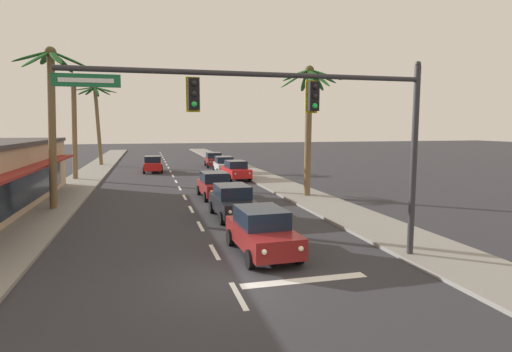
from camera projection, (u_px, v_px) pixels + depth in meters
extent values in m
plane|color=#2D2D33|center=(230.00, 280.00, 12.68)|extent=(220.00, 220.00, 0.00)
cube|color=gray|center=(276.00, 184.00, 33.85)|extent=(3.20, 110.00, 0.14)
cube|color=gray|center=(70.00, 191.00, 29.91)|extent=(3.20, 110.00, 0.14)
cube|color=silver|center=(238.00, 295.00, 11.51)|extent=(0.16, 2.00, 0.01)
cube|color=silver|center=(214.00, 252.00, 15.54)|extent=(0.16, 2.00, 0.01)
cube|color=silver|center=(200.00, 226.00, 19.57)|extent=(0.16, 2.00, 0.01)
cube|color=silver|center=(191.00, 209.00, 23.60)|extent=(0.16, 2.00, 0.01)
cube|color=silver|center=(185.00, 197.00, 27.63)|extent=(0.16, 2.00, 0.01)
cube|color=silver|center=(180.00, 188.00, 31.66)|extent=(0.16, 2.00, 0.01)
cube|color=silver|center=(176.00, 181.00, 35.69)|extent=(0.16, 2.00, 0.01)
cube|color=silver|center=(173.00, 176.00, 39.72)|extent=(0.16, 2.00, 0.01)
cube|color=silver|center=(170.00, 171.00, 43.75)|extent=(0.16, 2.00, 0.01)
cube|color=silver|center=(168.00, 168.00, 47.78)|extent=(0.16, 2.00, 0.01)
cube|color=silver|center=(167.00, 164.00, 51.81)|extent=(0.16, 2.00, 0.01)
cube|color=silver|center=(165.00, 162.00, 55.84)|extent=(0.16, 2.00, 0.01)
cube|color=silver|center=(164.00, 159.00, 59.87)|extent=(0.16, 2.00, 0.01)
cube|color=silver|center=(163.00, 157.00, 63.90)|extent=(0.16, 2.00, 0.01)
cube|color=silver|center=(162.00, 156.00, 67.93)|extent=(0.16, 2.00, 0.01)
cube|color=silver|center=(161.00, 154.00, 71.97)|extent=(0.16, 2.00, 0.01)
cube|color=silver|center=(160.00, 153.00, 76.00)|extent=(0.16, 2.00, 0.01)
cube|color=silver|center=(305.00, 280.00, 12.65)|extent=(4.00, 0.44, 0.01)
cylinder|color=#2D2D33|center=(414.00, 164.00, 14.52)|extent=(0.22, 0.22, 6.71)
cylinder|color=#2D2D33|center=(255.00, 74.00, 12.74)|extent=(11.43, 0.16, 0.16)
sphere|color=#2D2D33|center=(418.00, 64.00, 14.12)|extent=(0.20, 0.20, 0.20)
cube|color=black|center=(313.00, 97.00, 13.28)|extent=(0.32, 0.26, 0.92)
sphere|color=black|center=(315.00, 87.00, 13.11)|extent=(0.17, 0.17, 0.17)
sphere|color=black|center=(315.00, 96.00, 13.14)|extent=(0.17, 0.17, 0.17)
sphere|color=#1EE54C|center=(315.00, 106.00, 13.18)|extent=(0.17, 0.17, 0.17)
cube|color=yellow|center=(311.00, 97.00, 13.44)|extent=(0.42, 0.03, 1.04)
cube|color=black|center=(194.00, 94.00, 12.32)|extent=(0.32, 0.26, 0.92)
sphere|color=black|center=(194.00, 83.00, 12.15)|extent=(0.17, 0.17, 0.17)
sphere|color=black|center=(194.00, 94.00, 12.18)|extent=(0.17, 0.17, 0.17)
sphere|color=#1EE54C|center=(194.00, 104.00, 12.22)|extent=(0.17, 0.17, 0.17)
cube|color=yellow|center=(193.00, 95.00, 12.48)|extent=(0.42, 0.03, 1.04)
cube|color=#146038|center=(86.00, 80.00, 11.56)|extent=(1.82, 0.05, 0.36)
cube|color=white|center=(86.00, 80.00, 11.53)|extent=(1.46, 0.01, 0.12)
cube|color=maroon|center=(262.00, 236.00, 15.23)|extent=(1.91, 4.36, 0.72)
cube|color=black|center=(261.00, 217.00, 15.29)|extent=(1.68, 2.26, 0.64)
cylinder|color=black|center=(299.00, 255.00, 14.17)|extent=(0.24, 0.65, 0.64)
cylinder|color=black|center=(250.00, 259.00, 13.68)|extent=(0.24, 0.65, 0.64)
cylinder|color=black|center=(272.00, 234.00, 16.87)|extent=(0.24, 0.65, 0.64)
cylinder|color=black|center=(230.00, 237.00, 16.38)|extent=(0.24, 0.65, 0.64)
sphere|color=#F9EFC6|center=(301.00, 249.00, 13.33)|extent=(0.18, 0.18, 0.18)
sphere|color=#F9EFC6|center=(264.00, 252.00, 12.98)|extent=(0.18, 0.18, 0.18)
cube|color=red|center=(262.00, 219.00, 17.46)|extent=(0.24, 0.07, 0.20)
cube|color=red|center=(231.00, 222.00, 17.08)|extent=(0.24, 0.07, 0.20)
cube|color=black|center=(233.00, 205.00, 21.35)|extent=(1.85, 4.34, 0.72)
cube|color=black|center=(232.00, 191.00, 21.42)|extent=(1.65, 2.23, 0.64)
cylinder|color=black|center=(257.00, 216.00, 20.28)|extent=(0.23, 0.64, 0.64)
cylinder|color=black|center=(222.00, 218.00, 19.80)|extent=(0.23, 0.64, 0.64)
cylinder|color=black|center=(242.00, 206.00, 22.99)|extent=(0.23, 0.64, 0.64)
cylinder|color=black|center=(212.00, 207.00, 22.51)|extent=(0.23, 0.64, 0.64)
sphere|color=#F9EFC6|center=(256.00, 210.00, 19.44)|extent=(0.18, 0.18, 0.18)
sphere|color=#F9EFC6|center=(230.00, 212.00, 19.10)|extent=(0.18, 0.18, 0.18)
cube|color=red|center=(236.00, 195.00, 23.58)|extent=(0.24, 0.07, 0.20)
cube|color=red|center=(213.00, 197.00, 23.22)|extent=(0.24, 0.07, 0.20)
cube|color=maroon|center=(215.00, 187.00, 27.44)|extent=(1.89, 4.35, 0.72)
cube|color=black|center=(214.00, 177.00, 27.51)|extent=(1.67, 2.25, 0.64)
cylinder|color=black|center=(232.00, 196.00, 26.38)|extent=(0.24, 0.65, 0.64)
cylinder|color=black|center=(206.00, 197.00, 25.89)|extent=(0.24, 0.65, 0.64)
cylinder|color=black|center=(223.00, 189.00, 29.08)|extent=(0.24, 0.65, 0.64)
cylinder|color=black|center=(199.00, 190.00, 28.60)|extent=(0.24, 0.65, 0.64)
sphere|color=#F9EFC6|center=(231.00, 191.00, 25.54)|extent=(0.18, 0.18, 0.18)
sphere|color=#F9EFC6|center=(211.00, 191.00, 25.19)|extent=(0.18, 0.18, 0.18)
cube|color=red|center=(218.00, 181.00, 29.68)|extent=(0.24, 0.07, 0.20)
cube|color=red|center=(200.00, 182.00, 29.30)|extent=(0.24, 0.07, 0.20)
cube|color=red|center=(153.00, 166.00, 42.98)|extent=(1.88, 4.35, 0.72)
cube|color=black|center=(153.00, 159.00, 42.75)|extent=(1.66, 2.24, 0.64)
cylinder|color=black|center=(145.00, 168.00, 44.20)|extent=(0.24, 0.65, 0.64)
cylinder|color=black|center=(161.00, 168.00, 44.59)|extent=(0.24, 0.65, 0.64)
cylinder|color=black|center=(144.00, 171.00, 41.45)|extent=(0.24, 0.65, 0.64)
cylinder|color=black|center=(162.00, 170.00, 41.84)|extent=(0.24, 0.65, 0.64)
sphere|color=#B2B2AD|center=(147.00, 163.00, 44.93)|extent=(0.18, 0.18, 0.18)
sphere|color=#B2B2AD|center=(159.00, 163.00, 45.21)|extent=(0.18, 0.18, 0.18)
cube|color=red|center=(146.00, 167.00, 40.73)|extent=(0.24, 0.07, 0.20)
cube|color=red|center=(160.00, 166.00, 41.03)|extent=(0.24, 0.07, 0.20)
cube|color=red|center=(236.00, 172.00, 36.82)|extent=(1.92, 4.36, 0.72)
cube|color=black|center=(236.00, 164.00, 36.89)|extent=(1.68, 2.26, 0.64)
cylinder|color=black|center=(250.00, 178.00, 35.76)|extent=(0.24, 0.65, 0.64)
cylinder|color=black|center=(230.00, 178.00, 35.27)|extent=(0.24, 0.65, 0.64)
cylinder|color=black|center=(242.00, 174.00, 38.46)|extent=(0.24, 0.65, 0.64)
cylinder|color=black|center=(223.00, 175.00, 37.97)|extent=(0.24, 0.65, 0.64)
sphere|color=#B2B2AD|center=(250.00, 174.00, 34.93)|extent=(0.18, 0.18, 0.18)
sphere|color=#B2B2AD|center=(235.00, 174.00, 34.57)|extent=(0.18, 0.18, 0.18)
cube|color=red|center=(237.00, 168.00, 39.05)|extent=(0.24, 0.07, 0.20)
cube|color=red|center=(224.00, 169.00, 38.68)|extent=(0.24, 0.07, 0.20)
cube|color=silver|center=(224.00, 166.00, 42.06)|extent=(1.87, 4.34, 0.72)
cube|color=black|center=(224.00, 160.00, 42.12)|extent=(1.66, 2.24, 0.64)
cylinder|color=black|center=(235.00, 171.00, 40.92)|extent=(0.24, 0.65, 0.64)
cylinder|color=black|center=(218.00, 172.00, 40.53)|extent=(0.24, 0.65, 0.64)
cylinder|color=black|center=(230.00, 168.00, 43.67)|extent=(0.24, 0.65, 0.64)
cylinder|color=black|center=(214.00, 169.00, 43.27)|extent=(0.24, 0.65, 0.64)
sphere|color=#B2B2AD|center=(234.00, 168.00, 40.09)|extent=(0.18, 0.18, 0.18)
sphere|color=#B2B2AD|center=(221.00, 168.00, 39.81)|extent=(0.18, 0.18, 0.18)
cube|color=red|center=(227.00, 164.00, 44.28)|extent=(0.24, 0.07, 0.20)
cube|color=red|center=(215.00, 164.00, 43.98)|extent=(0.24, 0.07, 0.20)
cube|color=maroon|center=(214.00, 161.00, 48.79)|extent=(1.93, 4.37, 0.72)
cube|color=black|center=(214.00, 155.00, 48.85)|extent=(1.69, 2.26, 0.64)
cylinder|color=black|center=(223.00, 165.00, 47.64)|extent=(0.25, 0.65, 0.64)
cylinder|color=black|center=(208.00, 165.00, 47.27)|extent=(0.25, 0.65, 0.64)
cylinder|color=black|center=(220.00, 163.00, 50.39)|extent=(0.25, 0.65, 0.64)
cylinder|color=black|center=(205.00, 163.00, 50.02)|extent=(0.25, 0.65, 0.64)
sphere|color=#B2B2AD|center=(222.00, 162.00, 46.81)|extent=(0.18, 0.18, 0.18)
sphere|color=#B2B2AD|center=(211.00, 162.00, 46.54)|extent=(0.18, 0.18, 0.18)
cube|color=red|center=(217.00, 159.00, 51.01)|extent=(0.24, 0.07, 0.20)
cube|color=red|center=(206.00, 159.00, 50.73)|extent=(0.24, 0.07, 0.20)
cylinder|color=brown|center=(52.00, 133.00, 22.75)|extent=(0.68, 0.40, 8.59)
ellipsoid|color=#236028|center=(70.00, 60.00, 22.68)|extent=(1.93, 0.69, 0.89)
ellipsoid|color=#236028|center=(62.00, 62.00, 23.18)|extent=(1.20, 1.81, 1.05)
ellipsoid|color=#236028|center=(46.00, 58.00, 23.03)|extent=(1.23, 1.94, 0.62)
ellipsoid|color=#236028|center=(31.00, 56.00, 21.99)|extent=(1.96, 0.58, 0.78)
ellipsoid|color=#236028|center=(36.00, 59.00, 21.60)|extent=(1.50, 1.56, 1.17)
ellipsoid|color=#236028|center=(56.00, 57.00, 21.65)|extent=(1.16, 1.84, 0.99)
sphere|color=#4C4223|center=(50.00, 52.00, 22.28)|extent=(0.60, 0.60, 0.60)
cylinder|color=brown|center=(74.00, 130.00, 36.00)|extent=(0.67, 0.42, 8.86)
ellipsoid|color=#1E5123|center=(85.00, 81.00, 35.67)|extent=(1.99, 0.64, 0.91)
ellipsoid|color=#1E5123|center=(84.00, 83.00, 36.28)|extent=(1.74, 1.49, 1.04)
ellipsoid|color=#1E5123|center=(72.00, 81.00, 36.37)|extent=(0.93, 2.01, 0.82)
ellipsoid|color=#1E5123|center=(63.00, 81.00, 35.61)|extent=(1.96, 0.98, 0.95)
ellipsoid|color=#1E5123|center=(62.00, 79.00, 34.88)|extent=(1.93, 1.31, 0.80)
ellipsoid|color=#1E5123|center=(68.00, 79.00, 34.60)|extent=(0.99, 1.99, 0.86)
ellipsoid|color=#1E5123|center=(80.00, 79.00, 35.01)|extent=(1.64, 1.74, 0.77)
sphere|color=#4C4223|center=(73.00, 77.00, 35.51)|extent=(0.60, 0.60, 0.60)
cylinder|color=brown|center=(98.00, 127.00, 49.62)|extent=(0.77, 0.43, 9.23)
ellipsoid|color=#1E5123|center=(106.00, 90.00, 49.49)|extent=(2.55, 0.64, 0.74)
ellipsoid|color=#1E5123|center=(103.00, 91.00, 50.17)|extent=(1.90, 2.17, 0.90)
ellipsoid|color=#1E5123|center=(97.00, 92.00, 50.24)|extent=(0.52, 2.45, 1.08)
ellipsoid|color=#1E5123|center=(90.00, 91.00, 49.88)|extent=(1.71, 2.28, 0.94)
ellipsoid|color=#1E5123|center=(86.00, 91.00, 49.41)|extent=(2.33, 1.60, 0.97)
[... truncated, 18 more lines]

